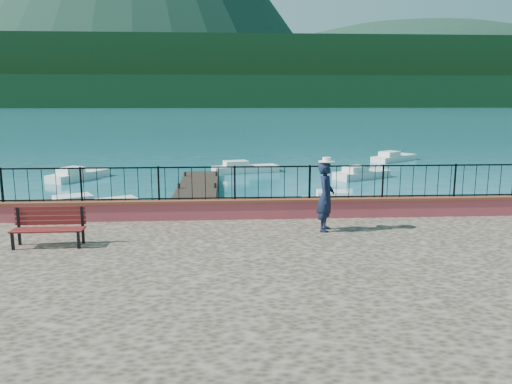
{
  "coord_description": "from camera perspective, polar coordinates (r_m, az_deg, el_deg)",
  "views": [
    {
      "loc": [
        -0.58,
        -10.65,
        4.65
      ],
      "look_at": [
        0.21,
        2.0,
        2.3
      ],
      "focal_mm": 35.0,
      "sensor_mm": 36.0,
      "label": 1
    }
  ],
  "objects": [
    {
      "name": "ground",
      "position": [
        11.63,
        -0.44,
        -13.06
      ],
      "size": [
        2000.0,
        2000.0,
        0.0
      ],
      "primitive_type": "plane",
      "color": "#19596B",
      "rests_on": "ground"
    },
    {
      "name": "boat_1",
      "position": [
        21.85,
        10.03,
        -0.87
      ],
      "size": [
        3.68,
        1.68,
        0.8
      ],
      "primitive_type": "cube",
      "rotation": [
        0.0,
        0.0,
        -0.11
      ],
      "color": "white",
      "rests_on": "ground"
    },
    {
      "name": "parapet",
      "position": [
        14.7,
        -1.25,
        -1.91
      ],
      "size": [
        28.0,
        0.46,
        0.58
      ],
      "primitive_type": "cube",
      "color": "#AA3D43",
      "rests_on": "promenade"
    },
    {
      "name": "boat_0",
      "position": [
        22.01,
        -18.58,
        -1.17
      ],
      "size": [
        4.24,
        3.15,
        0.8
      ],
      "primitive_type": "cube",
      "rotation": [
        0.0,
        0.0,
        0.51
      ],
      "color": "silver",
      "rests_on": "ground"
    },
    {
      "name": "person",
      "position": [
        13.31,
        7.98,
        -0.52
      ],
      "size": [
        0.65,
        0.79,
        1.85
      ],
      "primitive_type": "imported",
      "rotation": [
        0.0,
        0.0,
        1.22
      ],
      "color": "black",
      "rests_on": "promenade"
    },
    {
      "name": "park_bench",
      "position": [
        12.9,
        -22.58,
        -4.53
      ],
      "size": [
        1.67,
        0.56,
        0.92
      ],
      "rotation": [
        0.0,
        0.0,
        0.01
      ],
      "color": "black",
      "rests_on": "promenade"
    },
    {
      "name": "foothills",
      "position": [
        371.05,
        -3.6,
        13.18
      ],
      "size": [
        900.0,
        120.0,
        44.0
      ],
      "primitive_type": "cube",
      "color": "black",
      "rests_on": "ground"
    },
    {
      "name": "companion_hill",
      "position": [
        611.81,
        17.79,
        9.59
      ],
      "size": [
        448.0,
        384.0,
        180.0
      ],
      "primitive_type": "ellipsoid",
      "color": "#142D23",
      "rests_on": "ground"
    },
    {
      "name": "hat",
      "position": [
        13.16,
        8.09,
        3.69
      ],
      "size": [
        0.44,
        0.44,
        0.12
      ],
      "primitive_type": "cylinder",
      "color": "white",
      "rests_on": "person"
    },
    {
      "name": "boat_4",
      "position": [
        32.35,
        -1.22,
        2.96
      ],
      "size": [
        4.43,
        2.34,
        0.8
      ],
      "primitive_type": "cube",
      "rotation": [
        0.0,
        0.0,
        0.26
      ],
      "color": "silver",
      "rests_on": "ground"
    },
    {
      "name": "boat_3",
      "position": [
        31.34,
        -19.65,
        2.11
      ],
      "size": [
        3.06,
        3.98,
        0.8
      ],
      "primitive_type": "cube",
      "rotation": [
        0.0,
        0.0,
        1.05
      ],
      "color": "white",
      "rests_on": "ground"
    },
    {
      "name": "railing",
      "position": [
        14.56,
        -1.26,
        1.04
      ],
      "size": [
        27.0,
        0.05,
        0.95
      ],
      "primitive_type": "cube",
      "color": "black",
      "rests_on": "parapet"
    },
    {
      "name": "far_forest",
      "position": [
        310.68,
        -3.56,
        11.3
      ],
      "size": [
        900.0,
        60.0,
        18.0
      ],
      "primitive_type": "cube",
      "color": "black",
      "rests_on": "ground"
    },
    {
      "name": "boat_2",
      "position": [
        30.55,
        12.01,
        2.29
      ],
      "size": [
        3.75,
        2.83,
        0.8
      ],
      "primitive_type": "cube",
      "rotation": [
        0.0,
        0.0,
        0.49
      ],
      "color": "silver",
      "rests_on": "ground"
    },
    {
      "name": "dock",
      "position": [
        23.13,
        -7.05,
        -0.78
      ],
      "size": [
        2.0,
        16.0,
        0.3
      ],
      "primitive_type": "cube",
      "color": "#2D231C",
      "rests_on": "ground"
    },
    {
      "name": "boat_5",
      "position": [
        39.9,
        15.52,
        4.02
      ],
      "size": [
        4.2,
        3.69,
        0.8
      ],
      "primitive_type": "cube",
      "rotation": [
        0.0,
        0.0,
        0.66
      ],
      "color": "silver",
      "rests_on": "ground"
    }
  ]
}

